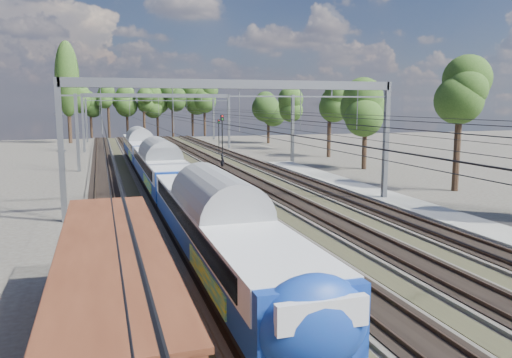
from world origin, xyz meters
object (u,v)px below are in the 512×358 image
object	(u,v)px
emu_train	(160,163)
signal_near	(222,133)
freight_boxcar	(113,294)
worker	(222,161)
signal_far	(219,132)

from	to	relation	value
emu_train	signal_near	distance (m)	20.83
emu_train	freight_boxcar	size ratio (longest dim) A/B	4.72
worker	signal_near	xyz separation A→B (m)	(0.90, 3.66, 2.99)
freight_boxcar	signal_near	xyz separation A→B (m)	(14.19, 45.73, 1.72)
worker	signal_far	distance (m)	16.14
emu_train	signal_near	size ratio (longest dim) A/B	10.49
freight_boxcar	signal_far	distance (m)	60.02
signal_near	signal_far	bearing A→B (deg)	66.59
emu_train	worker	bearing A→B (deg)	59.17
signal_far	signal_near	bearing A→B (deg)	-96.61
freight_boxcar	emu_train	bearing A→B (deg)	80.65
signal_near	worker	bearing A→B (deg)	-116.09
worker	signal_near	bearing A→B (deg)	-30.10
emu_train	signal_far	world-z (taller)	signal_far
emu_train	signal_near	xyz separation A→B (m)	(9.69, 18.39, 1.25)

